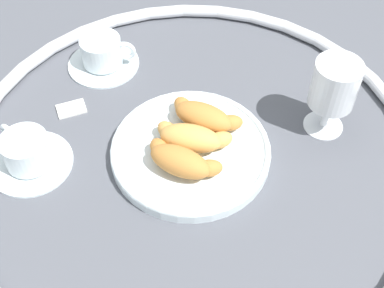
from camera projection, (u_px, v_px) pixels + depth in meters
name	position (u px, v px, depth m)	size (l,w,h in m)	color
ground_plane	(191.00, 151.00, 0.87)	(2.20, 2.20, 0.00)	#4C4F56
table_chrome_rim	(191.00, 146.00, 0.86)	(0.76, 0.76, 0.02)	silver
pastry_plate	(192.00, 151.00, 0.85)	(0.26, 0.26, 0.02)	silver
croissant_large	(181.00, 161.00, 0.80)	(0.13, 0.09, 0.04)	#BC7A38
croissant_small	(192.00, 138.00, 0.83)	(0.14, 0.07, 0.04)	#D6994C
croissant_extra	(204.00, 116.00, 0.86)	(0.13, 0.09, 0.04)	#BC7A38
coffee_cup_near	(27.00, 154.00, 0.83)	(0.14, 0.14, 0.06)	silver
coffee_cup_far	(103.00, 54.00, 0.98)	(0.14, 0.14, 0.06)	silver
juice_glass_left	(334.00, 87.00, 0.83)	(0.08, 0.08, 0.14)	white
sugar_packet	(71.00, 108.00, 0.92)	(0.05, 0.03, 0.01)	white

